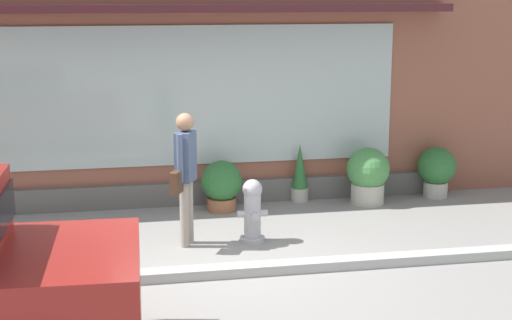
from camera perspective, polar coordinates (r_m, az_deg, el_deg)
name	(u,v)px	position (r m, az deg, el deg)	size (l,w,h in m)	color
ground_plane	(219,270)	(9.37, -2.71, -8.08)	(60.00, 60.00, 0.00)	gray
curb_strip	(222,271)	(9.16, -2.53, -8.16)	(14.00, 0.24, 0.12)	#B2B2AD
storefront	(187,59)	(11.98, -5.05, 7.37)	(14.00, 0.81, 4.56)	#935642
fire_hydrant	(252,210)	(10.26, -0.26, -3.70)	(0.40, 0.37, 0.85)	#B2B2B7
pedestrian_with_handbag	(185,169)	(10.00, -5.23, -0.67)	(0.40, 0.60, 1.75)	#9E9384
potted_plant_corner_tall	(222,184)	(11.70, -2.54, -1.78)	(0.62, 0.62, 0.77)	#9E6042
potted_plant_window_left	(368,174)	(12.18, 8.20, -1.02)	(0.67, 0.67, 0.89)	#B7B2A3
potted_plant_trailing_edge	(436,169)	(12.79, 13.10, -0.67)	(0.61, 0.61, 0.81)	#B7B2A3
potted_plant_window_right	(300,174)	(12.23, 3.23, -1.02)	(0.28, 0.28, 0.92)	#B7B2A3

